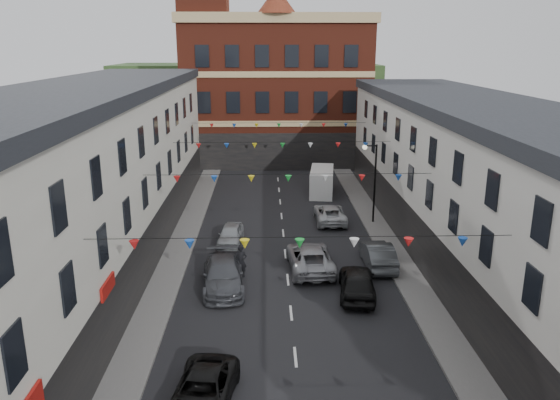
{
  "coord_description": "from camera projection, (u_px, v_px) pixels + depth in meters",
  "views": [
    {
      "loc": [
        -1.22,
        -24.65,
        12.96
      ],
      "look_at": [
        -0.35,
        7.7,
        3.69
      ],
      "focal_mm": 35.0,
      "sensor_mm": 36.0,
      "label": 1
    }
  ],
  "objects": [
    {
      "name": "ground",
      "position": [
        291.0,
        313.0,
        27.29
      ],
      "size": [
        160.0,
        160.0,
        0.0
      ],
      "primitive_type": "plane",
      "color": "black",
      "rests_on": "ground"
    },
    {
      "name": "pavement_left",
      "position": [
        160.0,
        296.0,
        29.01
      ],
      "size": [
        1.8,
        64.0,
        0.15
      ],
      "primitive_type": "cube",
      "color": "#605E5B",
      "rests_on": "ground"
    },
    {
      "name": "pavement_right",
      "position": [
        417.0,
        292.0,
        29.37
      ],
      "size": [
        1.8,
        64.0,
        0.15
      ],
      "primitive_type": "cube",
      "color": "#605E5B",
      "rests_on": "ground"
    },
    {
      "name": "terrace_left",
      "position": [
        49.0,
        207.0,
        26.47
      ],
      "size": [
        8.4,
        56.0,
        10.7
      ],
      "color": "beige",
      "rests_on": "ground"
    },
    {
      "name": "terrace_right",
      "position": [
        526.0,
        213.0,
        27.22
      ],
      "size": [
        8.4,
        56.0,
        9.7
      ],
      "color": "silver",
      "rests_on": "ground"
    },
    {
      "name": "civic_building",
      "position": [
        276.0,
        88.0,
        61.52
      ],
      "size": [
        20.6,
        13.3,
        18.5
      ],
      "color": "maroon",
      "rests_on": "ground"
    },
    {
      "name": "clock_tower",
      "position": [
        204.0,
        24.0,
        56.62
      ],
      "size": [
        5.6,
        5.6,
        30.0
      ],
      "color": "maroon",
      "rests_on": "ground"
    },
    {
      "name": "distant_hill",
      "position": [
        247.0,
        97.0,
        85.39
      ],
      "size": [
        40.0,
        14.0,
        10.0
      ],
      "primitive_type": "cube",
      "color": "#294821",
      "rests_on": "ground"
    },
    {
      "name": "street_lamp",
      "position": [
        372.0,
        173.0,
        39.84
      ],
      "size": [
        1.1,
        0.36,
        6.0
      ],
      "color": "black",
      "rests_on": "ground"
    },
    {
      "name": "car_left_c",
      "position": [
        203.0,
        392.0,
        20.03
      ],
      "size": [
        2.71,
        4.87,
        1.29
      ],
      "primitive_type": "imported",
      "rotation": [
        0.0,
        0.0,
        -0.13
      ],
      "color": "black",
      "rests_on": "ground"
    },
    {
      "name": "car_left_d",
      "position": [
        223.0,
        275.0,
        29.91
      ],
      "size": [
        2.63,
        5.52,
        1.55
      ],
      "primitive_type": "imported",
      "rotation": [
        0.0,
        0.0,
        0.09
      ],
      "color": "#474A50",
      "rests_on": "ground"
    },
    {
      "name": "car_left_e",
      "position": [
        231.0,
        234.0,
        36.63
      ],
      "size": [
        1.84,
        3.92,
        1.3
      ],
      "primitive_type": "imported",
      "rotation": [
        0.0,
        0.0,
        -0.08
      ],
      "color": "#979CA0",
      "rests_on": "ground"
    },
    {
      "name": "car_right_d",
      "position": [
        357.0,
        282.0,
        28.97
      ],
      "size": [
        2.35,
        4.79,
        1.57
      ],
      "primitive_type": "imported",
      "rotation": [
        0.0,
        0.0,
        3.03
      ],
      "color": "black",
      "rests_on": "ground"
    },
    {
      "name": "car_right_e",
      "position": [
        378.0,
        254.0,
        32.85
      ],
      "size": [
        1.6,
        4.59,
        1.51
      ],
      "primitive_type": "imported",
      "rotation": [
        0.0,
        0.0,
        3.14
      ],
      "color": "#44474A",
      "rests_on": "ground"
    },
    {
      "name": "car_right_f",
      "position": [
        330.0,
        213.0,
        41.1
      ],
      "size": [
        2.22,
        4.78,
        1.33
      ],
      "primitive_type": "imported",
      "rotation": [
        0.0,
        0.0,
        3.15
      ],
      "color": "silver",
      "rests_on": "ground"
    },
    {
      "name": "moving_car",
      "position": [
        310.0,
        258.0,
        32.37
      ],
      "size": [
        2.82,
        5.58,
        1.51
      ],
      "primitive_type": "imported",
      "rotation": [
        0.0,
        0.0,
        3.2
      ],
      "color": "#A2A3A9",
      "rests_on": "ground"
    },
    {
      "name": "white_van",
      "position": [
        322.0,
        181.0,
        48.76
      ],
      "size": [
        2.62,
        5.33,
        2.26
      ],
      "primitive_type": "cube",
      "rotation": [
        0.0,
        0.0,
        -0.13
      ],
      "color": "white",
      "rests_on": "ground"
    },
    {
      "name": "pedestrian",
      "position": [
        241.0,
        261.0,
        31.32
      ],
      "size": [
        0.77,
        0.57,
        1.91
      ],
      "primitive_type": "imported",
      "rotation": [
        0.0,
        0.0,
        -0.18
      ],
      "color": "black",
      "rests_on": "ground"
    }
  ]
}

